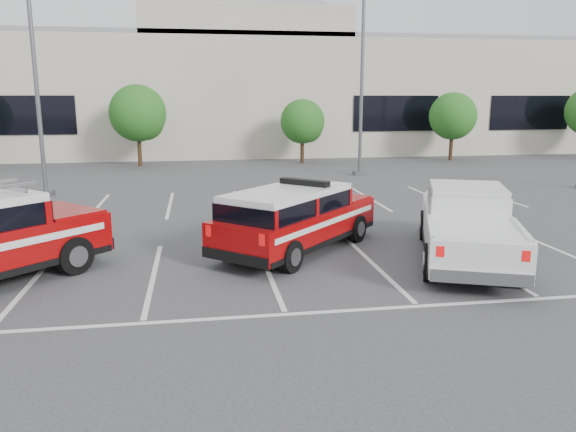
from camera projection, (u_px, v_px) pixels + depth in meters
The scene contains 10 objects.
ground at pixel (267, 271), 13.61m from camera, with size 120.00×120.00×0.00m, color #363639.
stall_markings at pixel (250, 228), 17.95m from camera, with size 23.00×15.00×0.01m, color silver.
convention_building at pixel (218, 89), 43.41m from camera, with size 60.00×16.99×13.20m.
tree_mid_left at pixel (139, 115), 33.48m from camera, with size 3.37×3.37×4.85m.
tree_mid_right at pixel (304, 123), 35.16m from camera, with size 2.77×2.77×3.99m.
tree_right at pixel (454, 118), 36.68m from camera, with size 3.07×3.07×4.42m.
light_pole_left at pixel (35, 70), 22.85m from camera, with size 0.90×0.60×10.24m.
light_pole_mid at pixel (362, 76), 29.07m from camera, with size 0.90×0.60×10.24m.
fire_chief_suv at pixel (295, 223), 15.15m from camera, with size 5.16×5.35×1.92m.
white_pickup at pixel (467, 231), 14.42m from camera, with size 4.12×6.40×1.86m.
Camera 1 is at (-1.60, -12.94, 4.14)m, focal length 35.00 mm.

